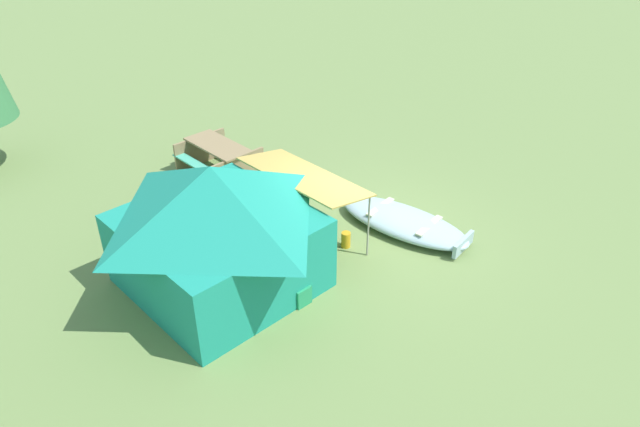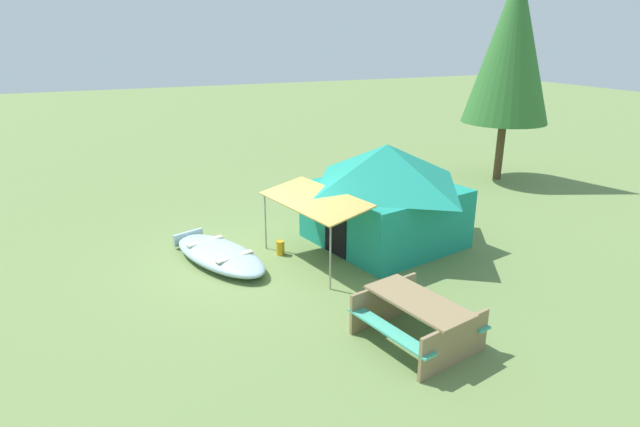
% 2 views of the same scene
% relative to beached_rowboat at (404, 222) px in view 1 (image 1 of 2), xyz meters
% --- Properties ---
extents(ground_plane, '(80.00, 80.00, 0.00)m').
position_rel_beached_rowboat_xyz_m(ground_plane, '(0.24, 0.69, -0.19)').
color(ground_plane, olive).
extents(beached_rowboat, '(3.17, 2.09, 0.37)m').
position_rel_beached_rowboat_xyz_m(beached_rowboat, '(0.00, 0.00, 0.00)').
color(beached_rowboat, '#9AB6BE').
rests_on(beached_rowboat, ground_plane).
extents(canvas_cabin_tent, '(3.83, 4.74, 2.39)m').
position_rel_beached_rowboat_xyz_m(canvas_cabin_tent, '(0.38, 3.93, 1.05)').
color(canvas_cabin_tent, '#1B8D78').
rests_on(canvas_cabin_tent, ground_plane).
extents(picnic_table, '(2.05, 1.83, 0.77)m').
position_rel_beached_rowboat_xyz_m(picnic_table, '(4.38, 2.23, 0.29)').
color(picnic_table, '#8D7551').
rests_on(picnic_table, ground_plane).
extents(cooler_box, '(0.52, 0.41, 0.36)m').
position_rel_beached_rowboat_xyz_m(cooler_box, '(-0.78, 3.04, -0.01)').
color(cooler_box, '#23915E').
rests_on(cooler_box, ground_plane).
extents(fuel_can, '(0.20, 0.20, 0.33)m').
position_rel_beached_rowboat_xyz_m(fuel_can, '(0.13, 1.38, -0.03)').
color(fuel_can, gold).
rests_on(fuel_can, ground_plane).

